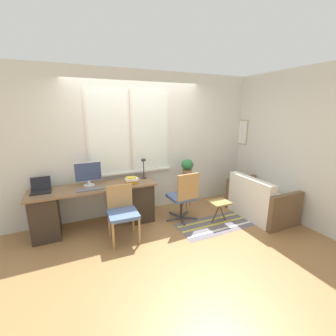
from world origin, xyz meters
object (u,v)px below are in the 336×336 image
Objects in this scene: monitor at (88,174)px; mouse at (108,186)px; plant_stand at (187,181)px; folding_stool at (220,204)px; desk_lamp at (144,165)px; laptop at (41,189)px; couch_loveseat at (259,202)px; potted_plant at (187,167)px; desk_chair_wooden at (122,211)px; book_stack at (131,180)px; office_chair_swivel at (183,196)px; keyboard at (90,189)px.

monitor is 0.40m from mouse.
folding_stool is at bearing -73.02° from plant_stand.
desk_lamp reaches higher than plant_stand.
laptop reaches higher than couch_loveseat.
folding_stool is at bearing -18.06° from mouse.
desk_chair_wooden is at bearing -157.38° from potted_plant.
monitor is at bearing 163.08° from book_stack.
book_stack is at bearing 72.20° from couch_loveseat.
book_stack is at bearing -20.74° from office_chair_swivel.
couch_loveseat is (2.68, -0.73, -0.47)m from mouse.
plant_stand is at bearing 24.33° from desk_chair_wooden.
couch_loveseat is (1.41, -0.44, -0.20)m from office_chair_swivel.
keyboard is 0.35× the size of couch_loveseat.
desk_chair_wooden is at bearing -122.48° from book_stack.
laptop is 4.69× the size of mouse.
desk_lamp is at bearing 177.26° from potted_plant.
mouse is 1.99m from folding_stool.
desk_chair_wooden reaches higher than plant_stand.
monitor is 2.36m from folding_stool.
keyboard is 0.45× the size of office_chair_swivel.
monitor reaches higher than folding_stool.
book_stack is 1.23m from potted_plant.
desk_chair_wooden is at bearing -131.19° from desk_lamp.
desk_lamp reaches higher than keyboard.
monitor is 3.18m from couch_loveseat.
laptop is at bearing 171.74° from book_stack.
desk_lamp is 1.71× the size of book_stack.
plant_stand is at bearing -2.74° from desk_lamp.
desk_chair_wooden is 1.66m from potted_plant.
couch_loveseat is 2.99× the size of folding_stool.
laptop is at bearing 168.34° from mouse.
potted_plant is at bearing -127.21° from office_chair_swivel.
plant_stand is (-1.07, 0.92, 0.30)m from couch_loveseat.
office_chair_swivel reaches higher than plant_stand.
keyboard is at bearing -173.63° from plant_stand.
office_chair_swivel is at bearing 8.75° from desk_chair_wooden.
desk_lamp is 0.43m from book_stack.
desk_lamp is 1.57m from folding_stool.
laptop reaches higher than keyboard.
book_stack reaches higher than plant_stand.
folding_stool is (1.73, -0.17, -0.12)m from desk_chair_wooden.
desk_lamp is at bearing 143.98° from folding_stool.
plant_stand is (1.21, 0.19, -0.23)m from book_stack.
mouse is 0.16× the size of folding_stool.
laptop reaches higher than mouse.
folding_stool is at bearing -73.02° from potted_plant.
folding_stool is (1.85, -0.60, -0.41)m from mouse.
couch_loveseat is at bearing -17.80° from book_stack.
plant_stand is at bearing -127.21° from office_chair_swivel.
desk_lamp is 0.93m from office_chair_swivel.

